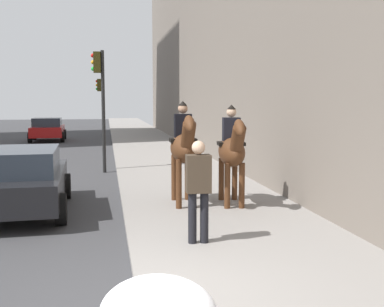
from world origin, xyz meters
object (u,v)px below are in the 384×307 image
(mounted_horse_far, at_px, (232,150))
(pedestrian_greeting, at_px, (198,185))
(car_near_lane, at_px, (48,129))
(mounted_horse_near, at_px, (184,147))
(traffic_light_far_curb, at_px, (101,100))
(traffic_light_near_curb, at_px, (100,92))
(car_mid_lane, at_px, (20,179))

(mounted_horse_far, xyz_separation_m, pedestrian_greeting, (-2.70, 1.30, -0.27))
(pedestrian_greeting, distance_m, car_near_lane, 23.08)
(pedestrian_greeting, height_order, car_near_lane, pedestrian_greeting)
(mounted_horse_far, bearing_deg, mounted_horse_near, -94.97)
(mounted_horse_far, height_order, traffic_light_far_curb, traffic_light_far_curb)
(car_near_lane, relative_size, traffic_light_near_curb, 0.94)
(mounted_horse_far, bearing_deg, pedestrian_greeting, -20.16)
(pedestrian_greeting, xyz_separation_m, traffic_light_near_curb, (8.90, 1.64, 1.67))
(pedestrian_greeting, bearing_deg, traffic_light_far_curb, 6.74)
(traffic_light_near_curb, bearing_deg, mounted_horse_near, -162.68)
(mounted_horse_far, bearing_deg, traffic_light_near_curb, -149.07)
(mounted_horse_far, xyz_separation_m, traffic_light_far_curb, (17.47, 3.03, 1.16))
(mounted_horse_near, relative_size, traffic_light_near_curb, 0.56)
(mounted_horse_near, relative_size, car_mid_lane, 0.55)
(mounted_horse_far, distance_m, car_near_lane, 20.82)
(pedestrian_greeting, height_order, traffic_light_far_curb, traffic_light_far_curb)
(mounted_horse_near, relative_size, traffic_light_far_curb, 0.62)
(car_mid_lane, bearing_deg, pedestrian_greeting, -136.27)
(mounted_horse_near, distance_m, car_mid_lane, 3.67)
(mounted_horse_near, distance_m, mounted_horse_far, 1.09)
(mounted_horse_near, bearing_deg, traffic_light_near_curb, -161.06)
(mounted_horse_near, bearing_deg, car_near_lane, -163.40)
(car_mid_lane, height_order, traffic_light_near_curb, traffic_light_near_curb)
(mounted_horse_far, xyz_separation_m, car_mid_lane, (0.53, 4.66, -0.60))
(car_mid_lane, bearing_deg, mounted_horse_near, -97.62)
(car_near_lane, height_order, traffic_light_far_curb, traffic_light_far_curb)
(traffic_light_far_curb, bearing_deg, pedestrian_greeting, -175.11)
(pedestrian_greeting, bearing_deg, mounted_horse_near, -2.78)
(car_near_lane, xyz_separation_m, car_mid_lane, (-19.30, -1.66, 0.01))
(car_mid_lane, bearing_deg, mounted_horse_far, -98.84)
(car_near_lane, bearing_deg, traffic_light_far_curb, -127.72)
(mounted_horse_near, xyz_separation_m, car_near_lane, (19.63, 5.25, -0.68))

